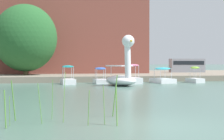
# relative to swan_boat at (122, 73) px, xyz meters

# --- Properties ---
(ground_plane) EXTENTS (513.22, 513.22, 0.00)m
(ground_plane) POSITION_rel_swan_boat_xyz_m (-2.94, -16.56, -0.95)
(ground_plane) COLOR #47665B
(shore_bank_far) EXTENTS (126.21, 21.37, 0.53)m
(shore_bank_far) POSITION_rel_swan_boat_xyz_m (-2.94, 15.51, -0.69)
(shore_bank_far) COLOR slate
(shore_bank_far) RESTS_ON ground_plane
(swan_boat) EXTENTS (2.73, 3.78, 3.80)m
(swan_boat) POSITION_rel_swan_boat_xyz_m (0.00, 0.00, 0.00)
(swan_boat) COLOR white
(swan_boat) RESTS_ON ground_plane
(pedal_boat_teal) EXTENTS (1.20, 2.06, 1.54)m
(pedal_boat_teal) POSITION_rel_swan_boat_xyz_m (-3.91, 2.93, -0.50)
(pedal_boat_teal) COLOR white
(pedal_boat_teal) RESTS_ON ground_plane
(pedal_boat_blue) EXTENTS (1.09, 1.77, 1.36)m
(pedal_boat_blue) POSITION_rel_swan_boat_xyz_m (-1.19, 3.15, -0.55)
(pedal_boat_blue) COLOR white
(pedal_boat_blue) RESTS_ON ground_plane
(pedal_boat_pink) EXTENTS (1.31, 2.34, 1.64)m
(pedal_boat_pink) POSITION_rel_swan_boat_xyz_m (1.51, 2.96, -0.50)
(pedal_boat_pink) COLOR white
(pedal_boat_pink) RESTS_ON ground_plane
(pedal_boat_cyan) EXTENTS (1.82, 2.48, 1.35)m
(pedal_boat_cyan) POSITION_rel_swan_boat_xyz_m (4.26, 2.99, -0.52)
(pedal_boat_cyan) COLOR white
(pedal_boat_cyan) RESTS_ON ground_plane
(pedal_boat_lime) EXTENTS (1.15, 1.89, 1.42)m
(pedal_boat_lime) POSITION_rel_swan_boat_xyz_m (7.23, 2.96, -0.58)
(pedal_boat_lime) COLOR white
(pedal_boat_lime) RESTS_ON ground_plane
(tree_willow_near_path) EXTENTS (6.94, 6.13, 6.99)m
(tree_willow_near_path) POSITION_rel_swan_boat_xyz_m (-7.61, 9.65, 3.24)
(tree_willow_near_path) COLOR brown
(tree_willow_near_path) RESTS_ON shore_bank_far
(parked_van) EXTENTS (4.40, 2.29, 1.70)m
(parked_van) POSITION_rel_swan_boat_xyz_m (11.88, 15.76, 0.50)
(parked_van) COLOR gray
(parked_van) RESTS_ON shore_bank_far
(apartment_block) EXTENTS (16.65, 11.37, 15.68)m
(apartment_block) POSITION_rel_swan_boat_xyz_m (-2.28, 18.25, 7.42)
(apartment_block) COLOR brown
(apartment_block) RESTS_ON shore_bank_far
(reed_clump_foreground) EXTENTS (3.44, 1.76, 1.50)m
(reed_clump_foreground) POSITION_rel_swan_boat_xyz_m (-5.25, -15.58, -0.35)
(reed_clump_foreground) COLOR #568E38
(reed_clump_foreground) RESTS_ON ground_plane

